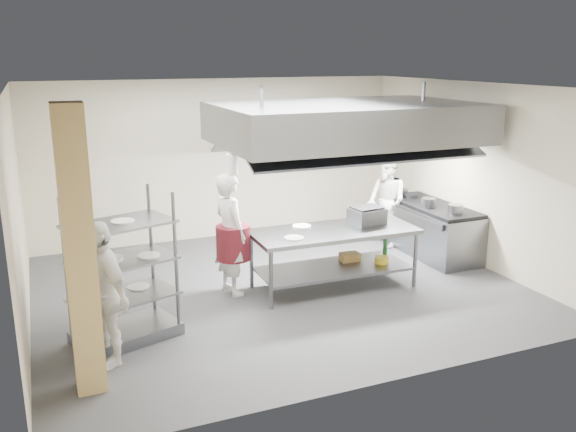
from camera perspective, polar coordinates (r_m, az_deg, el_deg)
name	(u,v)px	position (r m, az deg, el deg)	size (l,w,h in m)	color
floor	(279,288)	(9.31, -0.85, -6.72)	(7.00, 7.00, 0.00)	#2C2C2E
ceiling	(278,86)	(8.66, -0.93, 12.06)	(7.00, 7.00, 0.00)	silver
wall_back	(220,159)	(11.65, -6.39, 5.28)	(7.00, 7.00, 0.00)	#C1B599
wall_left	(17,215)	(8.27, -24.03, 0.09)	(6.00, 6.00, 0.00)	#C1B599
wall_right	(473,174)	(10.64, 16.94, 3.81)	(6.00, 6.00, 0.00)	#C1B599
column	(80,254)	(6.44, -18.90, -3.38)	(0.30, 0.30, 3.00)	tan
exhaust_hood	(346,123)	(9.62, 5.49, 8.69)	(4.00, 2.50, 0.60)	slate
hood_strip_a	(293,146)	(9.27, 0.49, 6.53)	(1.60, 0.12, 0.04)	white
hood_strip_b	(395,140)	(10.11, 9.98, 7.01)	(1.60, 0.12, 0.04)	white
wall_shelf	(310,155)	(12.13, 2.05, 5.74)	(1.50, 0.28, 0.04)	slate
island	(333,259)	(9.21, 4.27, -3.99)	(2.47, 1.03, 0.91)	gray
island_worktop	(334,231)	(9.08, 4.32, -1.45)	(2.47, 1.03, 0.06)	slate
island_undershelf	(333,268)	(9.26, 4.25, -4.90)	(2.27, 0.93, 0.04)	slate
pass_rack	(122,269)	(7.65, -15.27, -4.78)	(1.23, 0.72, 1.85)	gray
cooking_range	(430,231)	(11.02, 13.19, -1.35)	(0.80, 2.00, 0.84)	slate
range_top	(432,206)	(10.90, 13.33, 0.92)	(0.78, 1.96, 0.06)	black
chef_head	(230,234)	(8.87, -5.43, -1.71)	(0.66, 0.43, 1.81)	silver
chef_line	(386,202)	(11.22, 9.17, 1.35)	(0.81, 0.63, 1.67)	silver
chef_plating	(102,294)	(7.15, -16.99, -6.98)	(0.99, 0.41, 1.69)	silver
griddle	(367,216)	(9.40, 7.39, -0.01)	(0.50, 0.39, 0.24)	slate
wicker_basket	(350,257)	(9.52, 5.80, -3.83)	(0.29, 0.20, 0.13)	olive
stockpot	(428,203)	(10.63, 12.99, 1.20)	(0.24, 0.24, 0.16)	slate
plate_stack	(124,294)	(7.77, -15.10, -7.09)	(0.28, 0.28, 0.05)	white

